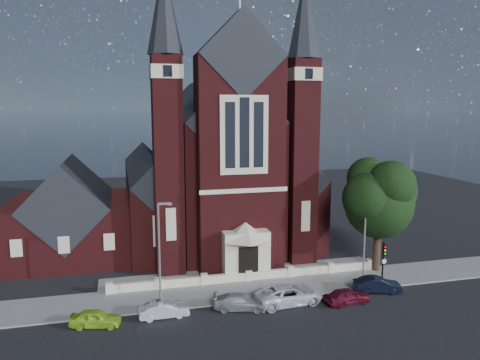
% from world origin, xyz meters
% --- Properties ---
extents(ground, '(120.00, 120.00, 0.00)m').
position_xyz_m(ground, '(0.00, 15.00, 0.00)').
color(ground, black).
rests_on(ground, ground).
extents(pavement_strip, '(60.00, 5.00, 0.12)m').
position_xyz_m(pavement_strip, '(0.00, 4.50, 0.00)').
color(pavement_strip, slate).
rests_on(pavement_strip, ground).
extents(forecourt_paving, '(26.00, 3.00, 0.14)m').
position_xyz_m(forecourt_paving, '(0.00, 8.50, 0.00)').
color(forecourt_paving, slate).
rests_on(forecourt_paving, ground).
extents(forecourt_wall, '(24.00, 0.40, 0.90)m').
position_xyz_m(forecourt_wall, '(0.00, 6.50, 0.00)').
color(forecourt_wall, beige).
rests_on(forecourt_wall, ground).
extents(church, '(20.01, 34.90, 29.20)m').
position_xyz_m(church, '(-0.00, 22.94, 8.19)').
color(church, '#491314').
rests_on(church, ground).
extents(parish_hall, '(12.00, 12.20, 10.24)m').
position_xyz_m(parish_hall, '(-16.00, 18.00, 4.01)').
color(parish_hall, '#491314').
rests_on(parish_hall, ground).
extents(street_tree, '(6.40, 6.60, 10.70)m').
position_xyz_m(street_tree, '(12.60, 5.71, 6.96)').
color(street_tree, black).
rests_on(street_tree, ground).
extents(street_lamp_left, '(1.16, 0.22, 8.09)m').
position_xyz_m(street_lamp_left, '(-7.91, 4.00, 4.60)').
color(street_lamp_left, gray).
rests_on(street_lamp_left, ground).
extents(street_lamp_right, '(1.16, 0.22, 8.09)m').
position_xyz_m(street_lamp_right, '(10.09, 4.00, 4.60)').
color(street_lamp_right, gray).
rests_on(street_lamp_right, ground).
extents(traffic_signal, '(0.28, 0.42, 4.00)m').
position_xyz_m(traffic_signal, '(11.00, 2.43, 2.58)').
color(traffic_signal, black).
rests_on(traffic_signal, ground).
extents(car_lime_van, '(3.82, 2.17, 1.22)m').
position_xyz_m(car_lime_van, '(-12.84, 0.77, 0.61)').
color(car_lime_van, '#A3DB2B').
rests_on(car_lime_van, ground).
extents(car_silver_a, '(3.73, 1.41, 1.22)m').
position_xyz_m(car_silver_a, '(-8.01, 1.02, 0.61)').
color(car_silver_a, '#B5B7BE').
rests_on(car_silver_a, ground).
extents(car_silver_b, '(4.49, 2.79, 1.21)m').
position_xyz_m(car_silver_b, '(-2.18, 0.94, 0.61)').
color(car_silver_b, gray).
rests_on(car_silver_b, ground).
extents(car_white_suv, '(5.74, 3.03, 1.54)m').
position_xyz_m(car_white_suv, '(1.78, 1.00, 0.77)').
color(car_white_suv, white).
rests_on(car_white_suv, ground).
extents(car_dark_red, '(3.86, 1.86, 1.27)m').
position_xyz_m(car_dark_red, '(6.33, -0.14, 0.63)').
color(car_dark_red, '#5B0F20').
rests_on(car_dark_red, ground).
extents(car_navy, '(4.20, 2.42, 1.31)m').
position_xyz_m(car_navy, '(9.87, 1.31, 0.65)').
color(car_navy, black).
rests_on(car_navy, ground).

